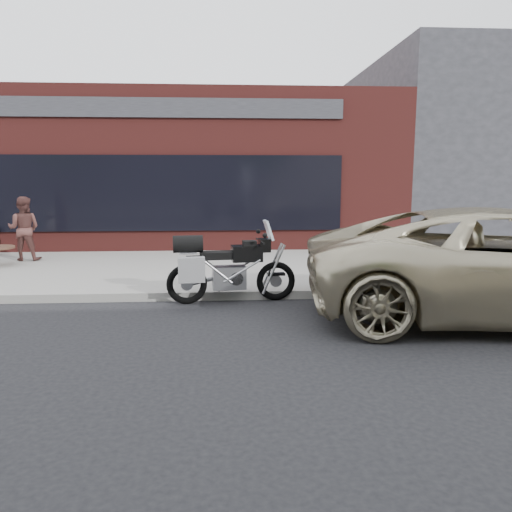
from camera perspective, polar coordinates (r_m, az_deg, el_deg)
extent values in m
plane|color=black|center=(4.96, -1.55, -16.43)|extent=(120.00, 120.00, 0.00)
cube|color=gray|center=(11.66, -2.81, -1.13)|extent=(44.00, 6.00, 0.15)
cube|color=#5B201D|center=(18.57, -9.46, 9.29)|extent=(14.00, 10.00, 4.50)
cube|color=black|center=(13.58, -11.53, 7.04)|extent=(10.00, 0.08, 2.00)
cube|color=#29292E|center=(13.69, -11.83, 16.28)|extent=(10.00, 0.08, 0.50)
cube|color=#29292E|center=(21.10, 25.60, 10.53)|extent=(10.00, 10.00, 6.00)
torus|color=black|center=(8.51, -7.91, -3.22)|extent=(0.70, 0.19, 0.69)
torus|color=black|center=(8.70, 2.28, -2.87)|extent=(0.70, 0.19, 0.69)
cube|color=#B7B7BC|center=(8.54, -3.10, -2.47)|extent=(0.59, 0.37, 0.39)
cube|color=black|center=(8.51, -1.07, 0.31)|extent=(0.55, 0.38, 0.27)
cube|color=black|center=(8.45, -4.51, 0.08)|extent=(0.59, 0.35, 0.12)
cube|color=black|center=(8.44, -6.93, -0.54)|extent=(0.33, 0.26, 0.14)
cube|color=black|center=(8.55, 0.96, 1.25)|extent=(0.21, 0.27, 0.23)
cube|color=silver|center=(8.53, 1.44, 2.97)|extent=(0.18, 0.32, 0.34)
cylinder|color=black|center=(8.52, 0.49, 1.71)|extent=(0.11, 0.72, 0.03)
cube|color=#B7B7BC|center=(8.41, -7.78, 0.40)|extent=(0.32, 0.34, 0.03)
cube|color=gray|center=(8.19, -7.38, -1.57)|extent=(0.45, 0.23, 0.41)
cylinder|color=black|center=(8.39, -7.80, 1.37)|extent=(0.52, 0.34, 0.29)
cylinder|color=#B7B7BC|center=(8.68, -5.92, -2.80)|extent=(0.57, 0.15, 0.20)
imported|color=#B9AE90|center=(8.36, 27.03, -0.86)|extent=(6.38, 3.64, 1.68)
imported|color=#55312D|center=(13.10, -25.00, 2.85)|extent=(0.76, 0.60, 1.53)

